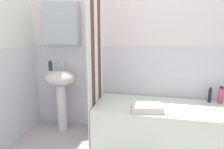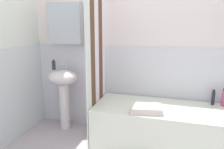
{
  "view_description": "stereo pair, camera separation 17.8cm",
  "coord_description": "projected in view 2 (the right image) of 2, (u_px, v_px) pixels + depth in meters",
  "views": [
    {
      "loc": [
        0.24,
        -1.65,
        1.5
      ],
      "look_at": [
        -0.28,
        0.82,
        0.9
      ],
      "focal_mm": 34.89,
      "sensor_mm": 36.0,
      "label": 1
    },
    {
      "loc": [
        0.42,
        -1.6,
        1.5
      ],
      "look_at": [
        -0.28,
        0.82,
        0.9
      ],
      "focal_mm": 34.89,
      "sensor_mm": 36.0,
      "label": 2
    }
  ],
  "objects": [
    {
      "name": "sink",
      "position": [
        64.0,
        86.0,
        3.06
      ],
      "size": [
        0.44,
        0.34,
        0.86
      ],
      "color": "silver",
      "rests_on": "ground_plane"
    },
    {
      "name": "faucet",
      "position": [
        65.0,
        65.0,
        3.07
      ],
      "size": [
        0.03,
        0.12,
        0.12
      ],
      "color": "silver",
      "rests_on": "sink"
    },
    {
      "name": "bathtub",
      "position": [
        161.0,
        128.0,
        2.63
      ],
      "size": [
        1.6,
        0.68,
        0.53
      ],
      "primitive_type": "cube",
      "color": "white",
      "rests_on": "ground_plane"
    },
    {
      "name": "shower_curtain",
      "position": [
        97.0,
        65.0,
        2.68
      ],
      "size": [
        0.01,
        0.68,
        2.0
      ],
      "color": "white",
      "rests_on": "ground_plane"
    },
    {
      "name": "wall_back_tiled",
      "position": [
        137.0,
        51.0,
        2.89
      ],
      "size": [
        3.6,
        0.18,
        2.4
      ],
      "color": "white",
      "rests_on": "ground_plane"
    },
    {
      "name": "towel_folded",
      "position": [
        146.0,
        109.0,
        2.43
      ],
      "size": [
        0.38,
        0.29,
        0.07
      ],
      "primitive_type": "cube",
      "rotation": [
        0.0,
        0.0,
        0.19
      ],
      "color": "silver",
      "rests_on": "bathtub"
    },
    {
      "name": "conditioner_bottle",
      "position": [
        213.0,
        98.0,
        2.64
      ],
      "size": [
        0.04,
        0.04,
        0.19
      ],
      "color": "#232235",
      "rests_on": "bathtub"
    },
    {
      "name": "soap_dispenser",
      "position": [
        54.0,
        65.0,
        3.03
      ],
      "size": [
        0.05,
        0.05,
        0.15
      ],
      "color": "#26302F",
      "rests_on": "sink"
    },
    {
      "name": "lotion_bottle",
      "position": [
        224.0,
        98.0,
        2.59
      ],
      "size": [
        0.06,
        0.06,
        0.22
      ],
      "color": "#BE4B6B",
      "rests_on": "bathtub"
    }
  ]
}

